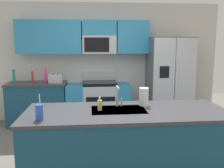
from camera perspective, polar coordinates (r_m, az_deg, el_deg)
name	(u,v)px	position (r m, az deg, el deg)	size (l,w,h in m)	color
ground_plane	(113,159)	(3.84, 0.30, -17.19)	(9.00, 9.00, 0.00)	#66605B
kitchen_wall_unit	(98,54)	(5.51, -3.31, 6.90)	(5.20, 0.43, 2.60)	beige
back_counter	(38,103)	(5.48, -16.94, -4.32)	(1.22, 0.63, 0.90)	navy
range_oven	(98,102)	(5.38, -3.21, -4.27)	(1.36, 0.61, 1.10)	#B7BABF
refrigerator	(169,80)	(5.49, 13.14, 0.90)	(0.90, 0.76, 1.85)	#4C4F54
island_counter	(127,144)	(3.22, 3.42, -13.87)	(2.53, 0.98, 0.90)	navy
toaster	(56,78)	(5.27, -13.04, 1.27)	(0.28, 0.16, 0.18)	#B7BABF
pepper_mill	(33,77)	(5.40, -18.05, 1.57)	(0.05, 0.05, 0.24)	#B2332D
bottle_pink	(46,75)	(5.38, -15.24, 1.97)	(0.06, 0.06, 0.30)	#EA4C93
bottle_teal	(14,76)	(5.53, -21.94, 1.73)	(0.06, 0.06, 0.28)	teal
sink_faucet	(118,94)	(3.20, 1.35, -2.40)	(0.08, 0.21, 0.28)	#B7BABF
drink_cup_blue	(39,112)	(2.80, -16.62, -6.31)	(0.08, 0.08, 0.29)	blue
soap_dispenser	(100,105)	(3.05, -2.87, -4.92)	(0.06, 0.06, 0.17)	#D8CC66
paper_towel_roll	(144,97)	(3.30, 7.43, -2.96)	(0.12, 0.12, 0.24)	white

